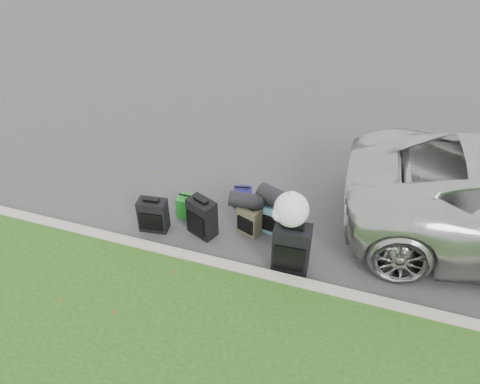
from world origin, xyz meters
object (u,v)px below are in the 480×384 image
(tote_navy, at_px, (242,197))
(suitcase_large_black_right, at_px, (291,248))
(suitcase_large_black_left, at_px, (202,217))
(suitcase_teal, at_px, (274,218))
(suitcase_small_black, at_px, (153,215))
(tote_green, at_px, (188,207))
(suitcase_olive, at_px, (250,220))

(tote_navy, bearing_deg, suitcase_large_black_right, -60.32)
(suitcase_large_black_left, bearing_deg, suitcase_teal, 43.71)
(suitcase_small_black, bearing_deg, tote_green, 42.77)
(suitcase_small_black, height_order, suitcase_olive, suitcase_small_black)
(suitcase_olive, xyz_separation_m, suitcase_teal, (0.36, 0.14, 0.02))
(tote_navy, bearing_deg, suitcase_teal, -49.40)
(suitcase_large_black_right, relative_size, tote_navy, 2.42)
(suitcase_small_black, distance_m, tote_green, 0.62)
(tote_green, bearing_deg, suitcase_small_black, -128.06)
(suitcase_large_black_left, xyz_separation_m, tote_navy, (0.37, 0.90, -0.16))
(suitcase_small_black, height_order, tote_green, suitcase_small_black)
(suitcase_large_black_left, bearing_deg, tote_navy, 90.70)
(suitcase_large_black_right, distance_m, tote_navy, 1.68)
(suitcase_large_black_left, distance_m, suitcase_teal, 1.13)
(suitcase_small_black, xyz_separation_m, suitcase_olive, (1.48, 0.41, -0.04))
(suitcase_large_black_left, height_order, suitcase_large_black_right, suitcase_large_black_right)
(suitcase_olive, xyz_separation_m, tote_green, (-1.09, 0.07, -0.06))
(tote_green, bearing_deg, suitcase_large_black_left, -39.42)
(suitcase_large_black_left, bearing_deg, suitcase_small_black, -145.91)
(suitcase_olive, bearing_deg, tote_navy, 136.57)
(suitcase_large_black_right, bearing_deg, suitcase_small_black, 171.60)
(suitcase_teal, bearing_deg, tote_green, -168.62)
(suitcase_small_black, distance_m, suitcase_teal, 1.91)
(suitcase_olive, height_order, tote_navy, suitcase_olive)
(suitcase_olive, xyz_separation_m, tote_navy, (-0.33, 0.64, -0.08))
(suitcase_teal, relative_size, tote_green, 1.39)
(suitcase_small_black, relative_size, suitcase_large_black_right, 0.72)
(suitcase_olive, distance_m, suitcase_teal, 0.38)
(tote_navy, bearing_deg, tote_green, -156.36)
(suitcase_small_black, xyz_separation_m, tote_navy, (1.15, 1.05, -0.12))
(suitcase_olive, bearing_deg, suitcase_small_black, -145.16)
(suitcase_large_black_left, relative_size, suitcase_olive, 1.32)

